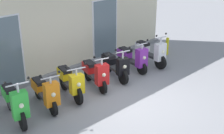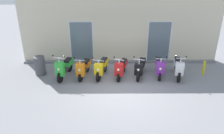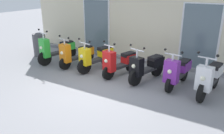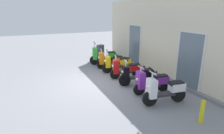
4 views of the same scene
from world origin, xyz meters
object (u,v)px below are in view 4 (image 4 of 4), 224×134
object	(u,v)px
scooter_white	(164,90)
trash_bin	(100,52)
scooter_yellow	(117,63)
scooter_purple	(151,82)
curb_bollard	(202,112)
scooter_green	(103,56)
scooter_black	(137,75)
scooter_red	(125,69)
scooter_orange	(110,60)

from	to	relation	value
scooter_white	trash_bin	world-z (taller)	scooter_white
scooter_yellow	scooter_white	xyz separation A→B (m)	(3.68, -0.04, 0.01)
scooter_purple	curb_bollard	size ratio (longest dim) A/B	2.13
scooter_purple	scooter_white	world-z (taller)	scooter_white
scooter_purple	scooter_white	distance (m)	0.88
curb_bollard	scooter_yellow	bearing A→B (deg)	-177.82
scooter_white	scooter_green	bearing A→B (deg)	-179.88
scooter_purple	curb_bollard	world-z (taller)	scooter_purple
scooter_green	scooter_black	bearing A→B (deg)	1.15
scooter_yellow	scooter_black	distance (m)	1.87
scooter_green	trash_bin	bearing A→B (deg)	165.98
scooter_red	scooter_white	distance (m)	2.74
scooter_purple	trash_bin	bearing A→B (deg)	178.03
scooter_red	scooter_white	world-z (taller)	scooter_white
scooter_purple	curb_bollard	xyz separation A→B (m)	(2.22, 0.13, -0.13)
scooter_black	scooter_white	xyz separation A→B (m)	(1.81, -0.06, 0.03)
scooter_green	scooter_black	world-z (taller)	scooter_green
scooter_purple	curb_bollard	bearing A→B (deg)	3.28
scooter_black	curb_bollard	distance (m)	3.16
scooter_green	curb_bollard	xyz separation A→B (m)	(6.81, 0.24, -0.17)
scooter_yellow	scooter_white	distance (m)	3.68
scooter_white	scooter_black	bearing A→B (deg)	178.06
scooter_yellow	scooter_purple	distance (m)	2.81
scooter_red	scooter_black	size ratio (longest dim) A/B	0.94
curb_bollard	scooter_purple	bearing A→B (deg)	-176.72
scooter_orange	curb_bollard	size ratio (longest dim) A/B	2.20
scooter_orange	scooter_black	distance (m)	2.74
scooter_yellow	curb_bollard	bearing A→B (deg)	2.18
scooter_red	scooter_white	xyz separation A→B (m)	(2.74, -0.00, 0.01)
scooter_red	scooter_purple	distance (m)	1.86
scooter_yellow	scooter_red	distance (m)	0.95
scooter_orange	curb_bollard	distance (m)	5.90
curb_bollard	trash_bin	world-z (taller)	trash_bin
scooter_black	trash_bin	xyz separation A→B (m)	(-4.92, 0.24, 0.00)
scooter_yellow	scooter_black	world-z (taller)	scooter_black
scooter_red	curb_bollard	size ratio (longest dim) A/B	2.11
scooter_yellow	scooter_white	world-z (taller)	scooter_white
trash_bin	scooter_orange	bearing A→B (deg)	-7.07
scooter_yellow	scooter_red	bearing A→B (deg)	-2.02
scooter_yellow	trash_bin	world-z (taller)	scooter_yellow
scooter_green	scooter_white	xyz separation A→B (m)	(5.47, 0.01, -0.02)
scooter_yellow	scooter_black	bearing A→B (deg)	0.74
scooter_purple	scooter_white	xyz separation A→B (m)	(0.88, -0.10, 0.01)
scooter_yellow	scooter_black	size ratio (longest dim) A/B	1.00
scooter_orange	trash_bin	distance (m)	2.20
scooter_yellow	trash_bin	distance (m)	3.06
scooter_white	trash_bin	bearing A→B (deg)	177.42
scooter_black	scooter_purple	distance (m)	0.94
scooter_black	trash_bin	bearing A→B (deg)	177.19
scooter_white	curb_bollard	distance (m)	1.37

